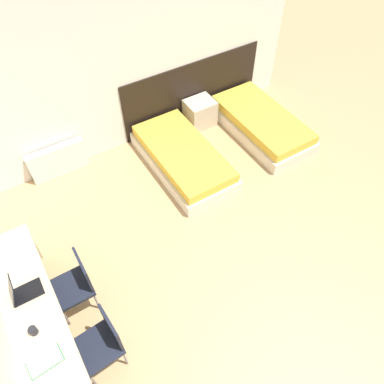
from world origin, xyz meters
The scene contains 13 objects.
ground_plane centered at (0.00, 0.00, 0.00)m, with size 20.00×20.00×0.00m, color tan.
wall_back centered at (0.00, 4.37, 1.35)m, with size 6.14×0.05×2.70m.
headboard_panel centered at (1.22, 4.34, 0.55)m, with size 2.66×0.03×1.11m.
bed_near_window centered at (0.42, 3.35, 0.18)m, with size 0.96×1.91×0.37m.
bed_near_door centered at (2.02, 3.35, 0.18)m, with size 0.96×1.91×0.37m.
nightstand centered at (1.22, 4.10, 0.25)m, with size 0.49×0.42×0.49m.
radiator centered at (-1.32, 4.25, 0.26)m, with size 0.89×0.12×0.53m.
desk centered at (-2.31, 1.60, 0.60)m, with size 0.53×2.58×0.74m.
chair_near_laptop centered at (-1.82, 1.99, 0.48)m, with size 0.44×0.44×0.87m.
chair_near_notebook centered at (-1.82, 1.22, 0.48)m, with size 0.47×0.47×0.87m.
laptop centered at (-2.32, 1.99, 0.81)m, with size 0.32×0.22×0.32m.
open_notebook centered at (-2.34, 1.22, 0.75)m, with size 0.33×0.21×0.02m.
mug centered at (-2.34, 1.54, 0.79)m, with size 0.08×0.08×0.09m.
Camera 1 is at (-1.72, -0.38, 4.42)m, focal length 35.00 mm.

